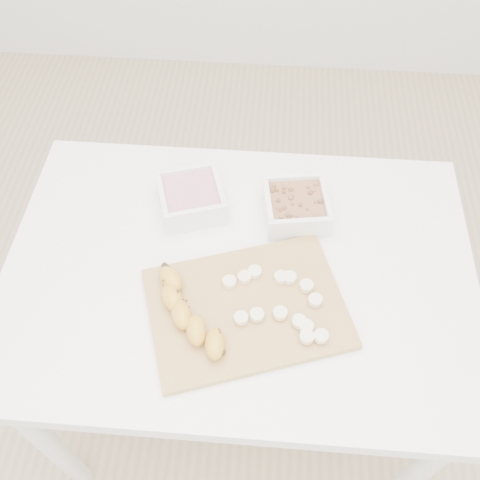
# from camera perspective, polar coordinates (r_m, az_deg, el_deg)

# --- Properties ---
(ground) EXTENTS (3.50, 3.50, 0.00)m
(ground) POSITION_cam_1_polar(r_m,az_deg,el_deg) (1.81, -0.08, -16.09)
(ground) COLOR #C6AD89
(ground) RESTS_ON ground
(table) EXTENTS (1.00, 0.70, 0.75)m
(table) POSITION_cam_1_polar(r_m,az_deg,el_deg) (1.21, -0.11, -5.48)
(table) COLOR white
(table) RESTS_ON ground
(bowl_yogurt) EXTENTS (0.17, 0.17, 0.06)m
(bowl_yogurt) POSITION_cam_1_polar(r_m,az_deg,el_deg) (1.21, -5.20, 4.51)
(bowl_yogurt) COLOR white
(bowl_yogurt) RESTS_ON table
(bowl_granola) EXTENTS (0.16, 0.16, 0.06)m
(bowl_granola) POSITION_cam_1_polar(r_m,az_deg,el_deg) (1.20, 5.99, 3.58)
(bowl_granola) COLOR white
(bowl_granola) RESTS_ON table
(cutting_board) EXTENTS (0.45, 0.38, 0.01)m
(cutting_board) POSITION_cam_1_polar(r_m,az_deg,el_deg) (1.07, 0.72, -7.26)
(cutting_board) COLOR tan
(cutting_board) RESTS_ON table
(banana) EXTENTS (0.15, 0.23, 0.04)m
(banana) POSITION_cam_1_polar(r_m,az_deg,el_deg) (1.04, -5.35, -7.87)
(banana) COLOR gold
(banana) RESTS_ON cutting_board
(banana_slices) EXTENTS (0.21, 0.17, 0.02)m
(banana_slices) POSITION_cam_1_polar(r_m,az_deg,el_deg) (1.06, 4.34, -6.62)
(banana_slices) COLOR #F6E6B7
(banana_slices) RESTS_ON cutting_board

